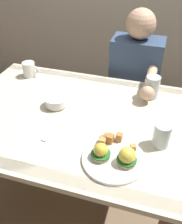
# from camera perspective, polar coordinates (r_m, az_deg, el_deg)

# --- Properties ---
(ground_plane) EXTENTS (6.00, 6.00, 0.00)m
(ground_plane) POSITION_cam_1_polar(r_m,az_deg,el_deg) (1.89, -3.62, -18.70)
(ground_plane) COLOR #7F664C
(dining_table) EXTENTS (1.20, 0.90, 0.74)m
(dining_table) POSITION_cam_1_polar(r_m,az_deg,el_deg) (1.41, -4.59, -3.92)
(dining_table) COLOR beige
(dining_table) RESTS_ON ground_plane
(eggs_benedict_plate) EXTENTS (0.27, 0.27, 0.09)m
(eggs_benedict_plate) POSITION_cam_1_polar(r_m,az_deg,el_deg) (1.09, 5.21, -9.69)
(eggs_benedict_plate) COLOR white
(eggs_benedict_plate) RESTS_ON dining_table
(fruit_bowl) EXTENTS (0.12, 0.12, 0.05)m
(fruit_bowl) POSITION_cam_1_polar(r_m,az_deg,el_deg) (1.40, -7.88, 2.29)
(fruit_bowl) COLOR white
(fruit_bowl) RESTS_ON dining_table
(coffee_mug) EXTENTS (0.11, 0.08, 0.09)m
(coffee_mug) POSITION_cam_1_polar(r_m,az_deg,el_deg) (1.72, -13.62, 9.33)
(coffee_mug) COLOR white
(coffee_mug) RESTS_ON dining_table
(fork) EXTENTS (0.06, 0.15, 0.00)m
(fork) POSITION_cam_1_polar(r_m,az_deg,el_deg) (1.24, -8.57, -4.68)
(fork) COLOR silver
(fork) RESTS_ON dining_table
(water_glass_near) EXTENTS (0.08, 0.08, 0.13)m
(water_glass_near) POSITION_cam_1_polar(r_m,az_deg,el_deg) (1.49, 13.50, 5.19)
(water_glass_near) COLOR silver
(water_glass_near) RESTS_ON dining_table
(water_glass_far) EXTENTS (0.08, 0.08, 0.11)m
(water_glass_far) POSITION_cam_1_polar(r_m,az_deg,el_deg) (1.18, 15.48, -5.28)
(water_glass_far) COLOR silver
(water_glass_far) RESTS_ON dining_table
(diner_person) EXTENTS (0.34, 0.54, 1.14)m
(diner_person) POSITION_cam_1_polar(r_m,az_deg,el_deg) (1.84, 9.64, 6.72)
(diner_person) COLOR #33333D
(diner_person) RESTS_ON ground_plane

